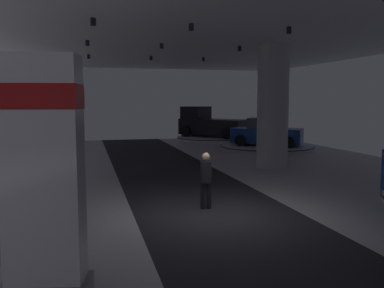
# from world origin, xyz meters

# --- Properties ---
(ground) EXTENTS (24.00, 44.00, 0.06)m
(ground) POSITION_xyz_m (0.00, 0.00, -0.02)
(ground) COLOR #B2B2B7
(ceiling_with_spotlights) EXTENTS (24.00, 44.00, 0.39)m
(ceiling_with_spotlights) POSITION_xyz_m (0.00, 0.00, 5.55)
(ceiling_with_spotlights) COLOR silver
(column_right) EXTENTS (1.39, 1.39, 5.50)m
(column_right) POSITION_xyz_m (4.78, 6.79, 2.75)
(column_right) COLOR #ADADB2
(column_right) RESTS_ON ground
(brand_sign_pylon) EXTENTS (1.37, 0.89, 3.68)m
(brand_sign_pylon) POSITION_xyz_m (-3.98, -3.92, 1.91)
(brand_sign_pylon) COLOR slate
(brand_sign_pylon) RESTS_ON ground
(display_platform_far_right) EXTENTS (5.75, 5.75, 0.27)m
(display_platform_far_right) POSITION_xyz_m (7.44, 13.08, 0.15)
(display_platform_far_right) COLOR #B7B7BC
(display_platform_far_right) RESTS_ON ground
(display_car_far_right) EXTENTS (4.46, 3.93, 1.71)m
(display_car_far_right) POSITION_xyz_m (7.42, 13.10, 1.04)
(display_car_far_right) COLOR navy
(display_car_far_right) RESTS_ON display_platform_far_right
(display_platform_deep_left) EXTENTS (5.68, 5.68, 0.35)m
(display_platform_deep_left) POSITION_xyz_m (-7.22, 19.88, 0.19)
(display_platform_deep_left) COLOR #B7B7BC
(display_platform_deep_left) RESTS_ON ground
(pickup_truck_deep_left) EXTENTS (5.69, 4.30, 2.30)m
(pickup_truck_deep_left) POSITION_xyz_m (-7.51, 19.75, 1.28)
(pickup_truck_deep_left) COLOR maroon
(pickup_truck_deep_left) RESTS_ON display_platform_deep_left
(display_platform_deep_right) EXTENTS (5.68, 5.68, 0.27)m
(display_platform_deep_right) POSITION_xyz_m (6.14, 19.75, 0.15)
(display_platform_deep_right) COLOR silver
(display_platform_deep_right) RESTS_ON ground
(pickup_truck_deep_right) EXTENTS (5.03, 5.40, 2.30)m
(pickup_truck_deep_right) POSITION_xyz_m (5.93, 19.99, 1.21)
(pickup_truck_deep_right) COLOR black
(pickup_truck_deep_right) RESTS_ON display_platform_deep_right
(visitor_walking_near) EXTENTS (0.32, 0.32, 1.59)m
(visitor_walking_near) POSITION_xyz_m (-0.16, 0.63, 0.91)
(visitor_walking_near) COLOR black
(visitor_walking_near) RESTS_ON ground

